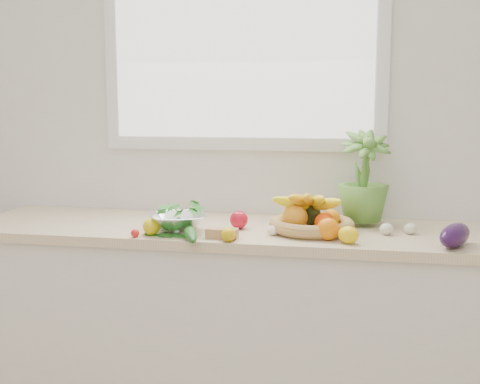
% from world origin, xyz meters
% --- Properties ---
extents(back_wall, '(4.50, 0.02, 2.70)m').
position_xyz_m(back_wall, '(0.00, 2.25, 1.35)').
color(back_wall, white).
rests_on(back_wall, ground).
extents(counter_cabinet, '(2.20, 0.58, 0.86)m').
position_xyz_m(counter_cabinet, '(0.00, 1.95, 0.43)').
color(counter_cabinet, silver).
rests_on(counter_cabinet, ground).
extents(countertop, '(2.24, 0.62, 0.04)m').
position_xyz_m(countertop, '(0.00, 1.95, 0.88)').
color(countertop, beige).
rests_on(countertop, counter_cabinet).
extents(window_frame, '(1.30, 0.03, 1.10)m').
position_xyz_m(window_frame, '(0.00, 2.23, 1.75)').
color(window_frame, white).
rests_on(window_frame, back_wall).
extents(window_pane, '(1.18, 0.01, 0.98)m').
position_xyz_m(window_pane, '(0.00, 2.21, 1.75)').
color(window_pane, white).
rests_on(window_pane, window_frame).
extents(orange_loose, '(0.10, 0.10, 0.09)m').
position_xyz_m(orange_loose, '(0.42, 1.76, 0.94)').
color(orange_loose, orange).
rests_on(orange_loose, countertop).
extents(lemon_a, '(0.08, 0.09, 0.07)m').
position_xyz_m(lemon_a, '(-0.27, 1.72, 0.93)').
color(lemon_a, '#D4BF0B').
rests_on(lemon_a, countertop).
extents(lemon_b, '(0.06, 0.07, 0.05)m').
position_xyz_m(lemon_b, '(0.06, 1.67, 0.93)').
color(lemon_b, gold).
rests_on(lemon_b, countertop).
extents(lemon_c, '(0.10, 0.10, 0.06)m').
position_xyz_m(lemon_c, '(0.50, 1.72, 0.93)').
color(lemon_c, yellow).
rests_on(lemon_c, countertop).
extents(apple, '(0.10, 0.10, 0.08)m').
position_xyz_m(apple, '(0.05, 1.90, 0.94)').
color(apple, '#B20E23').
rests_on(apple, countertop).
extents(ginger, '(0.12, 0.05, 0.04)m').
position_xyz_m(ginger, '(0.02, 1.72, 0.92)').
color(ginger, tan).
rests_on(ginger, countertop).
extents(garlic_a, '(0.06, 0.06, 0.05)m').
position_xyz_m(garlic_a, '(0.64, 1.90, 0.92)').
color(garlic_a, silver).
rests_on(garlic_a, countertop).
extents(garlic_b, '(0.07, 0.07, 0.04)m').
position_xyz_m(garlic_b, '(0.74, 1.93, 0.92)').
color(garlic_b, white).
rests_on(garlic_b, countertop).
extents(garlic_c, '(0.05, 0.05, 0.04)m').
position_xyz_m(garlic_c, '(0.21, 1.81, 0.92)').
color(garlic_c, white).
rests_on(garlic_c, countertop).
extents(eggplant, '(0.17, 0.23, 0.09)m').
position_xyz_m(eggplant, '(0.88, 1.74, 0.94)').
color(eggplant, '#2C103E').
rests_on(eggplant, countertop).
extents(cucumber, '(0.13, 0.25, 0.05)m').
position_xyz_m(cucumber, '(-0.09, 1.67, 0.92)').
color(cucumber, '#194E17').
rests_on(cucumber, countertop).
extents(radish, '(0.04, 0.04, 0.03)m').
position_xyz_m(radish, '(-0.31, 1.67, 0.92)').
color(radish, red).
rests_on(radish, countertop).
extents(potted_herb, '(0.26, 0.26, 0.38)m').
position_xyz_m(potted_herb, '(0.55, 2.08, 1.11)').
color(potted_herb, '#579135').
rests_on(potted_herb, countertop).
extents(fruit_basket, '(0.36, 0.36, 0.18)m').
position_xyz_m(fruit_basket, '(0.35, 1.90, 0.95)').
color(fruit_basket, tan).
rests_on(fruit_basket, countertop).
extents(colander_with_spinach, '(0.29, 0.29, 0.12)m').
position_xyz_m(colander_with_spinach, '(-0.18, 1.80, 0.96)').
color(colander_with_spinach, white).
rests_on(colander_with_spinach, countertop).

